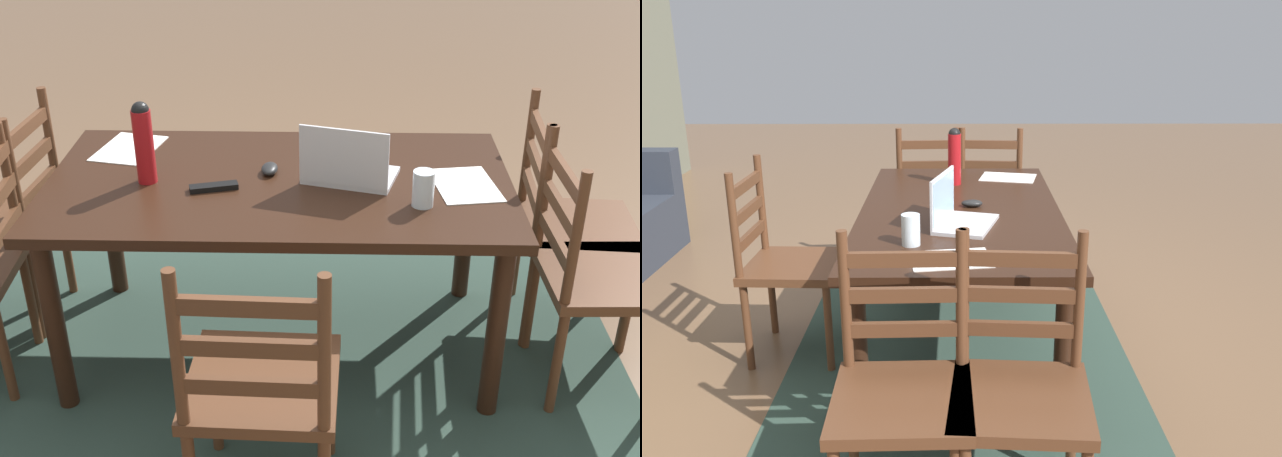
{
  "view_description": "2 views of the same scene",
  "coord_description": "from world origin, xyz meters",
  "views": [
    {
      "loc": [
        -0.21,
        2.63,
        1.97
      ],
      "look_at": [
        -0.15,
        -0.02,
        0.52
      ],
      "focal_mm": 44.98,
      "sensor_mm": 36.0,
      "label": 1
    },
    {
      "loc": [
        -2.99,
        0.01,
        1.61
      ],
      "look_at": [
        0.14,
        -0.01,
        0.59
      ],
      "focal_mm": 37.47,
      "sensor_mm": 36.0,
      "label": 2
    }
  ],
  "objects": [
    {
      "name": "chair_far_head",
      "position": [
        0.0,
        0.83,
        0.46
      ],
      "size": [
        0.46,
        0.46,
        0.95
      ],
      "color": "#56331E",
      "rests_on": "ground"
    },
    {
      "name": "paper_stack_left",
      "position": [
        -0.67,
        0.04,
        0.73
      ],
      "size": [
        0.25,
        0.32,
        0.0
      ],
      "primitive_type": "cube",
      "rotation": [
        0.0,
        0.0,
        0.15
      ],
      "color": "white",
      "rests_on": "dining_table"
    },
    {
      "name": "dining_table",
      "position": [
        0.0,
        0.0,
        0.65
      ],
      "size": [
        1.68,
        0.93,
        0.73
      ],
      "color": "black",
      "rests_on": "ground"
    },
    {
      "name": "tv_remote",
      "position": [
        0.22,
        0.09,
        0.74
      ],
      "size": [
        0.18,
        0.09,
        0.02
      ],
      "primitive_type": "cube",
      "rotation": [
        0.0,
        0.0,
        1.83
      ],
      "color": "black",
      "rests_on": "dining_table"
    },
    {
      "name": "laptop",
      "position": [
        -0.25,
        0.02,
        0.79
      ],
      "size": [
        0.37,
        0.3,
        0.23
      ],
      "color": "silver",
      "rests_on": "dining_table"
    },
    {
      "name": "chair_right_far",
      "position": [
        1.13,
        0.18,
        0.46
      ],
      "size": [
        0.46,
        0.46,
        0.95
      ],
      "color": "#56331E",
      "rests_on": "ground"
    },
    {
      "name": "area_rug",
      "position": [
        0.0,
        0.0,
        0.0
      ],
      "size": [
        2.67,
        1.63,
        0.01
      ],
      "primitive_type": "cube",
      "color": "#2D4238",
      "rests_on": "ground"
    },
    {
      "name": "drinking_glass",
      "position": [
        -0.5,
        0.2,
        0.8
      ],
      "size": [
        0.07,
        0.07,
        0.13
      ],
      "primitive_type": "cylinder",
      "color": "silver",
      "rests_on": "dining_table"
    },
    {
      "name": "ground_plane",
      "position": [
        0.0,
        0.0,
        0.0
      ],
      "size": [
        14.0,
        14.0,
        0.0
      ],
      "primitive_type": "plane",
      "color": "brown"
    },
    {
      "name": "water_bottle",
      "position": [
        0.47,
        0.03,
        0.89
      ],
      "size": [
        0.07,
        0.07,
        0.3
      ],
      "color": "#A81419",
      "rests_on": "dining_table"
    },
    {
      "name": "chair_left_near",
      "position": [
        -1.13,
        -0.19,
        0.46
      ],
      "size": [
        0.47,
        0.47,
        0.95
      ],
      "color": "#56331E",
      "rests_on": "ground"
    },
    {
      "name": "paper_stack_right",
      "position": [
        0.61,
        -0.27,
        0.73
      ],
      "size": [
        0.27,
        0.33,
        0.0
      ],
      "primitive_type": "cube",
      "rotation": [
        0.0,
        0.0,
        -0.21
      ],
      "color": "white",
      "rests_on": "dining_table"
    },
    {
      "name": "chair_right_near",
      "position": [
        1.13,
        -0.18,
        0.46
      ],
      "size": [
        0.47,
        0.47,
        0.95
      ],
      "color": "#56331E",
      "rests_on": "ground"
    },
    {
      "name": "chair_left_far",
      "position": [
        -1.13,
        0.19,
        0.46
      ],
      "size": [
        0.45,
        0.45,
        0.95
      ],
      "color": "#56331E",
      "rests_on": "ground"
    },
    {
      "name": "computer_mouse",
      "position": [
        0.04,
        -0.06,
        0.75
      ],
      "size": [
        0.06,
        0.1,
        0.03
      ],
      "primitive_type": "ellipsoid",
      "rotation": [
        0.0,
        0.0,
        -0.03
      ],
      "color": "black",
      "rests_on": "dining_table"
    }
  ]
}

